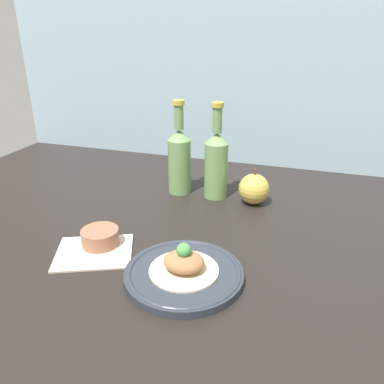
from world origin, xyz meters
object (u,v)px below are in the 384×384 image
at_px(cider_bottle_left, 179,158).
at_px(dipping_bowl, 100,238).
at_px(plated_food, 184,263).
at_px(apple, 254,189).
at_px(plate, 184,273).
at_px(cider_bottle_right, 216,162).

distance_m(cider_bottle_left, dipping_bowl, 0.35).
bearing_deg(cider_bottle_left, plated_food, -69.53).
height_order(plated_food, apple, apple).
xyz_separation_m(plated_food, dipping_bowl, (-0.21, 0.05, -0.01)).
relative_size(apple, dipping_bowl, 1.22).
distance_m(plated_food, dipping_bowl, 0.22).
bearing_deg(apple, plate, -100.84).
bearing_deg(dipping_bowl, plated_food, -14.57).
bearing_deg(plate, apple, 79.16).
relative_size(plate, apple, 2.30).
bearing_deg(plated_food, dipping_bowl, 165.43).
xyz_separation_m(plate, cider_bottle_left, (-0.14, 0.39, 0.09)).
xyz_separation_m(plate, dipping_bowl, (-0.21, 0.05, 0.01)).
relative_size(plate, cider_bottle_left, 0.86).
height_order(plated_food, dipping_bowl, plated_food).
relative_size(cider_bottle_left, dipping_bowl, 3.25).
distance_m(plate, plated_food, 0.02).
distance_m(plated_food, cider_bottle_right, 0.40).
height_order(cider_bottle_left, dipping_bowl, cider_bottle_left).
bearing_deg(plate, dipping_bowl, 165.43).
height_order(plate, plated_food, plated_food).
xyz_separation_m(cider_bottle_left, apple, (0.22, -0.01, -0.06)).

